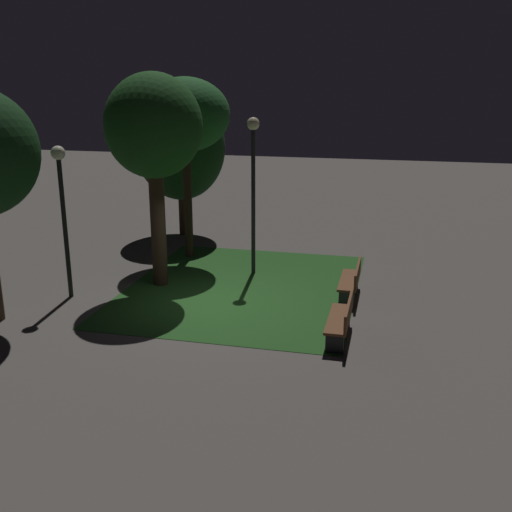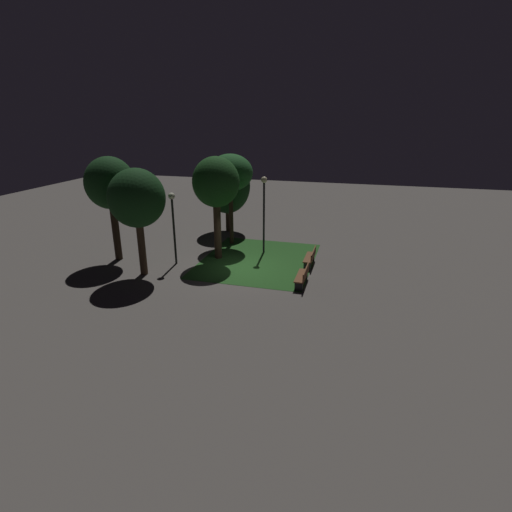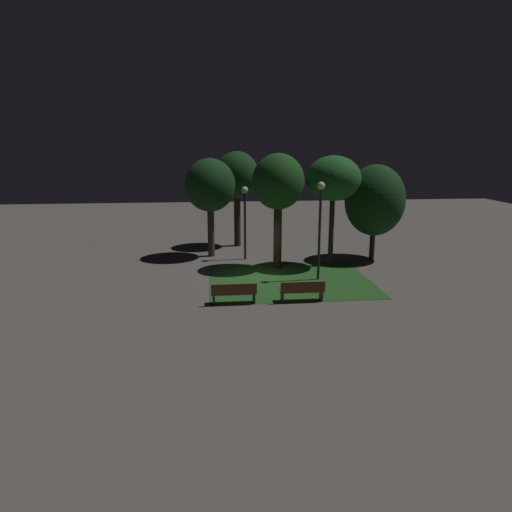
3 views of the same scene
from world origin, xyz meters
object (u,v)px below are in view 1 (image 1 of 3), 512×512
at_px(tree_right_canopy, 185,116).
at_px(lamp_post_near_wall, 253,170).
at_px(tree_lawn_side, 180,147).
at_px(lamp_post_path_center, 62,194).
at_px(bench_corner, 342,318).
at_px(bench_near_trees, 352,279).
at_px(tree_tall_center, 154,129).

distance_m(tree_right_canopy, lamp_post_near_wall, 3.06).
xyz_separation_m(tree_lawn_side, lamp_post_near_wall, (-3.88, -3.62, -0.14)).
distance_m(tree_right_canopy, lamp_post_path_center, 5.00).
height_order(bench_corner, bench_near_trees, same).
relative_size(bench_corner, tree_lawn_side, 0.35).
height_order(tree_right_canopy, lamp_post_near_wall, tree_right_canopy).
relative_size(bench_near_trees, tree_lawn_side, 0.35).
distance_m(bench_near_trees, tree_right_canopy, 7.26).
bearing_deg(tree_tall_center, tree_lawn_side, 13.42).
bearing_deg(bench_corner, lamp_post_near_wall, 36.24).
height_order(tree_right_canopy, lamp_post_path_center, tree_right_canopy).
bearing_deg(lamp_post_path_center, tree_right_canopy, -22.91).
xyz_separation_m(bench_corner, lamp_post_path_center, (1.03, 7.29, 2.28)).
height_order(tree_tall_center, tree_right_canopy, tree_tall_center).
distance_m(tree_tall_center, lamp_post_near_wall, 3.06).
distance_m(tree_tall_center, lamp_post_path_center, 2.91).
bearing_deg(bench_near_trees, lamp_post_path_center, 103.22).
relative_size(bench_corner, bench_near_trees, 1.00).
bearing_deg(lamp_post_near_wall, lamp_post_path_center, 125.98).
height_order(tree_tall_center, lamp_post_path_center, tree_tall_center).
distance_m(tree_lawn_side, lamp_post_path_center, 7.03).
bearing_deg(lamp_post_path_center, lamp_post_near_wall, -54.02).
relative_size(tree_tall_center, tree_lawn_side, 1.12).
bearing_deg(tree_lawn_side, lamp_post_path_center, 174.73).
bearing_deg(tree_tall_center, tree_right_canopy, 2.55).
bearing_deg(bench_corner, tree_tall_center, 64.60).
relative_size(bench_near_trees, lamp_post_near_wall, 0.40).
bearing_deg(lamp_post_near_wall, bench_near_trees, -114.57).
bearing_deg(tree_lawn_side, lamp_post_near_wall, -137.01).
bearing_deg(bench_corner, bench_near_trees, 0.00).
bearing_deg(lamp_post_path_center, bench_near_trees, -76.78).
height_order(bench_near_trees, lamp_post_path_center, lamp_post_path_center).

